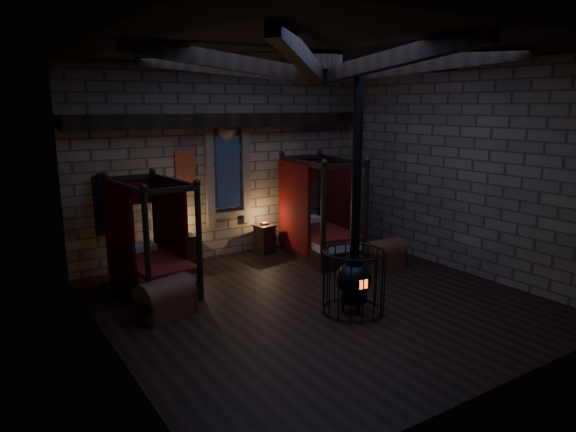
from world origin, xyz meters
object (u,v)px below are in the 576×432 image
trunk_left (165,299)px  trunk_right (384,254)px  bed_right (319,233)px  stove (354,276)px  bed_left (152,263)px

trunk_left → trunk_right: (4.84, 0.03, -0.02)m
bed_right → stove: (-1.44, -2.94, 0.08)m
bed_right → trunk_right: 1.58m
bed_left → trunk_right: (4.62, -1.28, -0.24)m
bed_left → bed_right: size_ratio=0.91×
bed_left → stove: (2.46, -2.84, 0.12)m
bed_left → trunk_right: size_ratio=2.36×
trunk_left → stove: (2.68, -1.53, 0.34)m
bed_left → trunk_left: bearing=-104.0°
stove → trunk_right: bearing=41.8°
bed_right → stove: size_ratio=0.56×
bed_right → trunk_left: size_ratio=2.24×
bed_right → stove: stove is taller
stove → trunk_left: bearing=156.3°
trunk_right → stove: (-2.16, -1.56, 0.37)m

